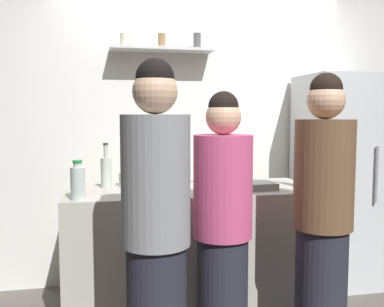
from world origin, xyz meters
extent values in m
cube|color=white|center=(0.00, 1.25, 1.30)|extent=(4.80, 0.10, 2.60)
cube|color=silver|center=(-0.37, 1.09, 1.99)|extent=(0.85, 0.22, 0.02)
cylinder|color=beige|center=(-0.66, 1.09, 2.05)|extent=(0.08, 0.08, 0.11)
cylinder|color=olive|center=(-0.37, 1.09, 2.06)|extent=(0.06, 0.06, 0.12)
cylinder|color=#4C4C51|center=(-0.07, 1.09, 2.06)|extent=(0.06, 0.06, 0.13)
cube|color=silver|center=(1.10, 0.85, 0.89)|extent=(0.58, 0.61, 1.79)
cylinder|color=#99999E|center=(1.26, 0.52, 0.98)|extent=(0.02, 0.02, 0.45)
cube|color=#B7B2A8|center=(-0.23, 0.50, 0.46)|extent=(1.77, 0.71, 0.93)
cube|color=gray|center=(0.16, 0.39, 0.95)|extent=(0.34, 0.24, 0.05)
cylinder|color=#B2B2B7|center=(-0.68, 0.70, 0.98)|extent=(0.12, 0.12, 0.10)
cylinder|color=silver|center=(-0.70, 0.67, 1.04)|extent=(0.04, 0.02, 0.17)
cylinder|color=silver|center=(-0.70, 0.70, 1.03)|extent=(0.02, 0.03, 0.15)
cylinder|color=silver|center=(-0.68, 0.72, 1.04)|extent=(0.03, 0.01, 0.16)
cylinder|color=silver|center=(-0.71, 0.70, 1.04)|extent=(0.01, 0.05, 0.17)
cylinder|color=#B2BFB2|center=(-0.83, 0.65, 1.04)|extent=(0.08, 0.08, 0.21)
cylinder|color=#B2BFB2|center=(-0.83, 0.65, 1.19)|extent=(0.03, 0.03, 0.09)
cylinder|color=#333333|center=(-0.83, 0.65, 1.24)|extent=(0.04, 0.04, 0.02)
cylinder|color=black|center=(-0.11, 0.72, 1.03)|extent=(0.08, 0.08, 0.20)
cylinder|color=black|center=(-0.11, 0.72, 1.17)|extent=(0.03, 0.03, 0.08)
cylinder|color=gold|center=(-0.11, 0.72, 1.22)|extent=(0.03, 0.03, 0.02)
cylinder|color=#472814|center=(0.56, 0.42, 1.02)|extent=(0.07, 0.07, 0.19)
cylinder|color=#472814|center=(0.56, 0.42, 1.15)|extent=(0.03, 0.03, 0.07)
cylinder|color=maroon|center=(0.56, 0.42, 1.20)|extent=(0.03, 0.03, 0.02)
cylinder|color=silver|center=(-1.01, 0.23, 1.03)|extent=(0.09, 0.09, 0.20)
cylinder|color=silver|center=(-1.01, 0.23, 1.14)|extent=(0.05, 0.05, 0.03)
cylinder|color=#268C3F|center=(-1.01, 0.23, 1.17)|extent=(0.06, 0.06, 0.02)
cylinder|color=#262633|center=(0.39, -0.22, 0.40)|extent=(0.30, 0.30, 0.80)
cylinder|color=brown|center=(0.39, -0.22, 1.11)|extent=(0.34, 0.34, 0.63)
sphere|color=#D8AD8C|center=(0.39, -0.22, 1.53)|extent=(0.22, 0.22, 0.22)
sphere|color=black|center=(0.39, -0.22, 1.60)|extent=(0.18, 0.18, 0.18)
cylinder|color=gray|center=(-0.60, -0.39, 1.13)|extent=(0.34, 0.34, 0.64)
sphere|color=#D8AD8C|center=(-0.60, -0.39, 1.56)|extent=(0.22, 0.22, 0.22)
sphere|color=black|center=(-0.60, -0.39, 1.63)|extent=(0.19, 0.19, 0.19)
cylinder|color=#262633|center=(-0.18, -0.11, 0.37)|extent=(0.30, 0.30, 0.75)
cylinder|color=#D14C7F|center=(-0.18, -0.11, 1.04)|extent=(0.34, 0.34, 0.59)
sphere|color=#D8AD8C|center=(-0.18, -0.11, 1.44)|extent=(0.20, 0.20, 0.20)
sphere|color=black|center=(-0.18, -0.11, 1.50)|extent=(0.17, 0.17, 0.17)
camera|label=1|loc=(-0.84, -2.45, 1.45)|focal=39.86mm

